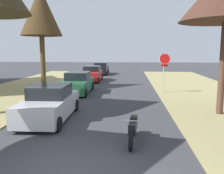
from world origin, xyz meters
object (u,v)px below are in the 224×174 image
at_px(stop_sign_far, 165,64).
at_px(parked_sedan_red, 92,74).
at_px(parked_sedan_silver, 50,104).
at_px(parked_sedan_green, 78,83).
at_px(street_tree_left_mid_b, 41,12).
at_px(parked_motorcycle, 133,128).
at_px(parked_sedan_black, 101,69).

xyz_separation_m(stop_sign_far, parked_sedan_red, (-6.51, 6.86, -1.43)).
bearing_deg(parked_sedan_silver, parked_sedan_green, 91.97).
relative_size(stop_sign_far, street_tree_left_mid_b, 0.36).
distance_m(parked_sedan_red, parked_motorcycle, 16.99).
height_order(stop_sign_far, street_tree_left_mid_b, street_tree_left_mid_b).
distance_m(parked_sedan_green, parked_sedan_red, 7.17).
height_order(stop_sign_far, parked_sedan_red, stop_sign_far).
distance_m(street_tree_left_mid_b, parked_sedan_green, 6.56).
bearing_deg(parked_sedan_silver, parked_motorcycle, -33.33).
xyz_separation_m(street_tree_left_mid_b, parked_sedan_red, (3.14, 5.49, -5.45)).
bearing_deg(parked_sedan_silver, street_tree_left_mid_b, 112.23).
bearing_deg(parked_sedan_black, parked_sedan_red, -90.32).
xyz_separation_m(parked_sedan_green, parked_sedan_red, (-0.09, 7.17, 0.00)).
distance_m(parked_sedan_green, parked_motorcycle, 10.16).
distance_m(stop_sign_far, parked_sedan_red, 9.57).
xyz_separation_m(parked_sedan_silver, parked_sedan_red, (-0.32, 13.96, 0.00)).
xyz_separation_m(parked_sedan_silver, parked_sedan_black, (-0.28, 21.07, 0.00)).
relative_size(stop_sign_far, parked_sedan_silver, 0.66).
height_order(parked_sedan_green, parked_sedan_red, same).
bearing_deg(stop_sign_far, parked_sedan_red, 133.52).
xyz_separation_m(stop_sign_far, parked_sedan_green, (-6.43, -0.31, -1.43)).
relative_size(parked_sedan_green, parked_sedan_red, 1.00).
xyz_separation_m(street_tree_left_mid_b, parked_sedan_green, (3.23, -1.68, -5.45)).
bearing_deg(parked_sedan_green, stop_sign_far, 2.79).
relative_size(parked_sedan_green, parked_motorcycle, 2.16).
bearing_deg(parked_sedan_silver, stop_sign_far, 48.92).
bearing_deg(parked_sedan_green, parked_sedan_black, 90.19).
bearing_deg(parked_sedan_red, parked_sedan_black, 89.68).
bearing_deg(street_tree_left_mid_b, stop_sign_far, -8.07).
distance_m(parked_sedan_silver, parked_sedan_green, 6.79).
relative_size(parked_sedan_silver, parked_motorcycle, 2.16).
xyz_separation_m(stop_sign_far, parked_sedan_silver, (-6.19, -7.10, -1.43)).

